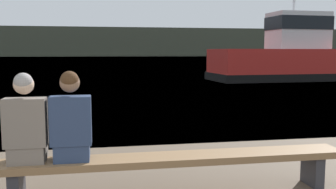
{
  "coord_description": "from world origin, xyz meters",
  "views": [
    {
      "loc": [
        0.06,
        -1.29,
        1.64
      ],
      "look_at": [
        1.32,
        5.78,
        0.81
      ],
      "focal_mm": 40.0,
      "sensor_mm": 36.0,
      "label": 1
    }
  ],
  "objects_px": {
    "person_left": "(26,124)",
    "person_right": "(71,122)",
    "bench_main": "(16,170)",
    "tugboat_red": "(291,59)"
  },
  "relations": [
    {
      "from": "person_left",
      "to": "person_right",
      "type": "xyz_separation_m",
      "value": [
        0.46,
        -0.0,
        0.01
      ]
    },
    {
      "from": "bench_main",
      "to": "tugboat_red",
      "type": "bearing_deg",
      "value": 53.79
    },
    {
      "from": "person_right",
      "to": "tugboat_red",
      "type": "height_order",
      "value": "tugboat_red"
    },
    {
      "from": "person_right",
      "to": "person_left",
      "type": "bearing_deg",
      "value": 179.95
    },
    {
      "from": "bench_main",
      "to": "person_left",
      "type": "bearing_deg",
      "value": -0.84
    },
    {
      "from": "bench_main",
      "to": "tugboat_red",
      "type": "relative_size",
      "value": 0.8
    },
    {
      "from": "bench_main",
      "to": "person_left",
      "type": "height_order",
      "value": "person_left"
    },
    {
      "from": "bench_main",
      "to": "person_right",
      "type": "bearing_deg",
      "value": -0.21
    },
    {
      "from": "person_left",
      "to": "tugboat_red",
      "type": "xyz_separation_m",
      "value": [
        11.65,
        16.08,
        0.34
      ]
    },
    {
      "from": "person_left",
      "to": "tugboat_red",
      "type": "bearing_deg",
      "value": 54.07
    }
  ]
}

